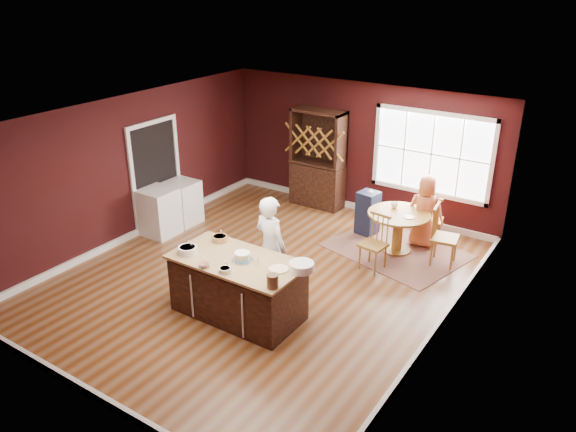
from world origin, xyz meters
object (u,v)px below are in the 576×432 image
at_px(chair_north, 432,218).
at_px(dryer, 182,202).
at_px(baker, 271,247).
at_px(seated_woman, 425,211).
at_px(toddler, 370,195).
at_px(layer_cake, 242,257).
at_px(chair_east, 445,236).
at_px(chair_south, 373,243).
at_px(dining_table, 398,224).
at_px(kitchen_island, 238,288).
at_px(washer, 159,212).
at_px(hutch, 318,159).
at_px(high_chair, 368,212).

xyz_separation_m(chair_north, dryer, (-4.47, -1.94, -0.04)).
xyz_separation_m(baker, seated_woman, (1.36, 2.96, -0.14)).
bearing_deg(baker, toddler, -85.75).
height_order(layer_cake, chair_east, chair_east).
height_order(chair_south, seated_woman, seated_woman).
relative_size(dining_table, dryer, 1.28).
height_order(chair_south, chair_north, chair_south).
xyz_separation_m(kitchen_island, layer_cake, (0.09, 0.02, 0.54)).
xyz_separation_m(chair_south, washer, (-4.03, -1.00, -0.03)).
bearing_deg(seated_woman, hutch, -19.88).
xyz_separation_m(layer_cake, dryer, (-3.08, 1.99, -0.54)).
relative_size(kitchen_island, toddler, 7.47).
distance_m(seated_woman, high_chair, 1.12).
relative_size(kitchen_island, chair_east, 1.79).
relative_size(layer_cake, toddler, 1.19).
distance_m(dining_table, high_chair, 0.87).
height_order(chair_north, dryer, chair_north).
bearing_deg(chair_south, toddler, 126.73).
relative_size(dining_table, baker, 0.68).
height_order(chair_south, hutch, hutch).
distance_m(high_chair, washer, 4.01).
relative_size(chair_east, toddler, 4.17).
height_order(chair_north, high_chair, chair_north).
bearing_deg(washer, chair_north, 29.99).
bearing_deg(chair_north, baker, 55.05).
xyz_separation_m(high_chair, dryer, (-3.33, -1.58, -0.01)).
relative_size(chair_east, high_chair, 1.21).
distance_m(layer_cake, chair_south, 2.58).
distance_m(layer_cake, high_chair, 3.62).
bearing_deg(dining_table, chair_south, -95.73).
xyz_separation_m(layer_cake, chair_east, (1.91, 3.18, -0.44)).
relative_size(layer_cake, chair_east, 0.29).
bearing_deg(kitchen_island, chair_south, 66.16).
bearing_deg(high_chair, baker, -87.23).
height_order(toddler, hutch, hutch).
height_order(kitchen_island, chair_east, chair_east).
relative_size(high_chair, hutch, 0.43).
bearing_deg(toddler, hutch, 154.90).
height_order(seated_woman, dryer, seated_woman).
height_order(chair_east, seated_woman, seated_woman).
bearing_deg(chair_south, high_chair, 127.42).
distance_m(seated_woman, toddler, 1.07).
distance_m(dining_table, layer_cake, 3.39).
xyz_separation_m(baker, chair_east, (1.93, 2.46, -0.28)).
relative_size(kitchen_island, high_chair, 2.17).
distance_m(chair_east, chair_north, 0.91).
relative_size(chair_east, chair_north, 1.13).
bearing_deg(chair_south, hutch, 146.90).
height_order(dining_table, washer, washer).
bearing_deg(hutch, kitchen_island, -74.37).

